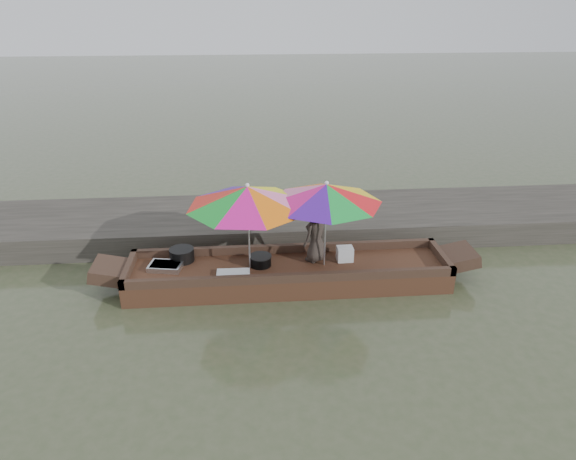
{
  "coord_description": "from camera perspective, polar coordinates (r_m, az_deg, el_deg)",
  "views": [
    {
      "loc": [
        -0.67,
        -7.89,
        4.65
      ],
      "look_at": [
        0.0,
        0.1,
        1.0
      ],
      "focal_mm": 32.0,
      "sensor_mm": 36.0,
      "label": 1
    }
  ],
  "objects": [
    {
      "name": "umbrella_stern",
      "position": [
        8.74,
        4.17,
        0.62
      ],
      "size": [
        2.0,
        2.0,
        1.55
      ],
      "primitive_type": null,
      "rotation": [
        0.0,
        0.0,
        -0.06
      ],
      "color": "yellow",
      "rests_on": "boat_hull"
    },
    {
      "name": "vendor",
      "position": [
        9.0,
        3.11,
        -0.39
      ],
      "size": [
        0.6,
        0.6,
        1.05
      ],
      "primitive_type": "imported",
      "rotation": [
        0.0,
        0.0,
        3.9
      ],
      "color": "#322A25",
      "rests_on": "boat_hull"
    },
    {
      "name": "cooking_pot",
      "position": [
        9.34,
        -11.71,
        -2.71
      ],
      "size": [
        0.44,
        0.44,
        0.23
      ],
      "primitive_type": "cylinder",
      "color": "black",
      "rests_on": "boat_hull"
    },
    {
      "name": "boat_hull",
      "position": [
        9.1,
        0.05,
        -4.99
      ],
      "size": [
        5.59,
        1.2,
        0.35
      ],
      "primitive_type": "cube",
      "color": "#41271B",
      "rests_on": "water"
    },
    {
      "name": "supply_bag",
      "position": [
        9.2,
        6.33,
        -2.65
      ],
      "size": [
        0.28,
        0.23,
        0.26
      ],
      "primitive_type": "cube",
      "rotation": [
        0.0,
        0.0,
        0.02
      ],
      "color": "silver",
      "rests_on": "boat_hull"
    },
    {
      "name": "umbrella_bow",
      "position": [
        8.64,
        -4.39,
        0.32
      ],
      "size": [
        2.51,
        2.51,
        1.55
      ],
      "primitive_type": null,
      "rotation": [
        0.0,
        0.0,
        0.26
      ],
      "color": "#FFF814",
      "rests_on": "boat_hull"
    },
    {
      "name": "charcoal_grill",
      "position": [
        9.01,
        -3.07,
        -3.45
      ],
      "size": [
        0.37,
        0.37,
        0.17
      ],
      "primitive_type": "cylinder",
      "color": "black",
      "rests_on": "boat_hull"
    },
    {
      "name": "water",
      "position": [
        9.19,
        0.05,
        -5.94
      ],
      "size": [
        80.0,
        80.0,
        0.0
      ],
      "primitive_type": "plane",
      "color": "#3D482C",
      "rests_on": "ground"
    },
    {
      "name": "dock",
      "position": [
        11.03,
        -0.92,
        0.96
      ],
      "size": [
        22.0,
        2.2,
        0.5
      ],
      "primitive_type": "cube",
      "color": "#2D2B26",
      "rests_on": "ground"
    },
    {
      "name": "tray_scallop",
      "position": [
        8.72,
        -6.11,
        -5.02
      ],
      "size": [
        0.57,
        0.4,
        0.06
      ],
      "primitive_type": "cube",
      "rotation": [
        0.0,
        0.0,
        -0.02
      ],
      "color": "silver",
      "rests_on": "boat_hull"
    },
    {
      "name": "tray_crayfish",
      "position": [
        9.17,
        -13.44,
        -3.93
      ],
      "size": [
        0.62,
        0.48,
        0.09
      ],
      "primitive_type": "cube",
      "rotation": [
        0.0,
        0.0,
        -0.18
      ],
      "color": "silver",
      "rests_on": "boat_hull"
    }
  ]
}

